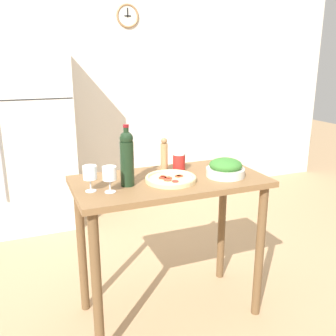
{
  "coord_description": "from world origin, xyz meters",
  "views": [
    {
      "loc": [
        -0.83,
        -2.02,
        1.65
      ],
      "look_at": [
        0.0,
        0.03,
        1.01
      ],
      "focal_mm": 40.0,
      "sensor_mm": 36.0,
      "label": 1
    }
  ],
  "objects_px": {
    "refrigerator": "(31,137)",
    "wine_glass_near": "(109,175)",
    "wine_bottle": "(127,157)",
    "homemade_pizza": "(171,179)",
    "salad_bowl": "(225,168)",
    "salt_canister": "(179,162)",
    "wine_glass_far": "(90,173)",
    "pepper_mill": "(164,156)"
  },
  "relations": [
    {
      "from": "refrigerator",
      "to": "wine_glass_near",
      "type": "xyz_separation_m",
      "value": [
        0.33,
        -1.98,
        0.14
      ]
    },
    {
      "from": "refrigerator",
      "to": "pepper_mill",
      "type": "relative_size",
      "value": 8.11
    },
    {
      "from": "salad_bowl",
      "to": "salt_canister",
      "type": "distance_m",
      "value": 0.31
    },
    {
      "from": "refrigerator",
      "to": "wine_glass_near",
      "type": "distance_m",
      "value": 2.01
    },
    {
      "from": "wine_glass_near",
      "to": "salt_canister",
      "type": "relative_size",
      "value": 1.2
    },
    {
      "from": "refrigerator",
      "to": "pepper_mill",
      "type": "distance_m",
      "value": 1.89
    },
    {
      "from": "pepper_mill",
      "to": "homemade_pizza",
      "type": "bearing_deg",
      "value": -99.93
    },
    {
      "from": "wine_glass_far",
      "to": "homemade_pizza",
      "type": "xyz_separation_m",
      "value": [
        0.48,
        -0.0,
        -0.09
      ]
    },
    {
      "from": "wine_glass_near",
      "to": "homemade_pizza",
      "type": "bearing_deg",
      "value": 7.81
    },
    {
      "from": "wine_glass_far",
      "to": "pepper_mill",
      "type": "height_order",
      "value": "pepper_mill"
    },
    {
      "from": "wine_glass_far",
      "to": "salt_canister",
      "type": "distance_m",
      "value": 0.64
    },
    {
      "from": "wine_glass_near",
      "to": "salad_bowl",
      "type": "distance_m",
      "value": 0.74
    },
    {
      "from": "refrigerator",
      "to": "salt_canister",
      "type": "relative_size",
      "value": 14.82
    },
    {
      "from": "pepper_mill",
      "to": "homemade_pizza",
      "type": "distance_m",
      "value": 0.22
    },
    {
      "from": "refrigerator",
      "to": "wine_bottle",
      "type": "relative_size",
      "value": 5.11
    },
    {
      "from": "wine_glass_far",
      "to": "homemade_pizza",
      "type": "height_order",
      "value": "wine_glass_far"
    },
    {
      "from": "wine_glass_near",
      "to": "homemade_pizza",
      "type": "height_order",
      "value": "wine_glass_near"
    },
    {
      "from": "refrigerator",
      "to": "homemade_pizza",
      "type": "distance_m",
      "value": 2.05
    },
    {
      "from": "refrigerator",
      "to": "salt_canister",
      "type": "distance_m",
      "value": 1.94
    },
    {
      "from": "pepper_mill",
      "to": "refrigerator",
      "type": "bearing_deg",
      "value": 113.35
    },
    {
      "from": "wine_glass_far",
      "to": "salt_canister",
      "type": "bearing_deg",
      "value": 16.21
    },
    {
      "from": "salt_canister",
      "to": "pepper_mill",
      "type": "bearing_deg",
      "value": 170.6
    },
    {
      "from": "refrigerator",
      "to": "wine_glass_near",
      "type": "relative_size",
      "value": 12.39
    },
    {
      "from": "pepper_mill",
      "to": "salt_canister",
      "type": "relative_size",
      "value": 1.83
    },
    {
      "from": "homemade_pizza",
      "to": "pepper_mill",
      "type": "bearing_deg",
      "value": 80.07
    },
    {
      "from": "wine_glass_far",
      "to": "salt_canister",
      "type": "relative_size",
      "value": 1.2
    },
    {
      "from": "wine_bottle",
      "to": "salad_bowl",
      "type": "distance_m",
      "value": 0.63
    },
    {
      "from": "wine_glass_far",
      "to": "homemade_pizza",
      "type": "bearing_deg",
      "value": -0.17
    },
    {
      "from": "wine_bottle",
      "to": "homemade_pizza",
      "type": "relative_size",
      "value": 1.16
    },
    {
      "from": "refrigerator",
      "to": "wine_bottle",
      "type": "height_order",
      "value": "refrigerator"
    },
    {
      "from": "wine_bottle",
      "to": "homemade_pizza",
      "type": "distance_m",
      "value": 0.3
    },
    {
      "from": "wine_bottle",
      "to": "wine_glass_near",
      "type": "distance_m",
      "value": 0.16
    },
    {
      "from": "wine_glass_near",
      "to": "salad_bowl",
      "type": "xyz_separation_m",
      "value": [
        0.74,
        0.02,
        -0.05
      ]
    },
    {
      "from": "salad_bowl",
      "to": "wine_glass_near",
      "type": "bearing_deg",
      "value": -178.62
    },
    {
      "from": "wine_glass_far",
      "to": "salad_bowl",
      "type": "bearing_deg",
      "value": -2.49
    },
    {
      "from": "wine_glass_far",
      "to": "salad_bowl",
      "type": "height_order",
      "value": "wine_glass_far"
    },
    {
      "from": "salad_bowl",
      "to": "salt_canister",
      "type": "relative_size",
      "value": 1.96
    },
    {
      "from": "refrigerator",
      "to": "salad_bowl",
      "type": "distance_m",
      "value": 2.23
    },
    {
      "from": "wine_glass_far",
      "to": "salad_bowl",
      "type": "distance_m",
      "value": 0.84
    },
    {
      "from": "wine_glass_near",
      "to": "pepper_mill",
      "type": "relative_size",
      "value": 0.65
    },
    {
      "from": "refrigerator",
      "to": "homemade_pizza",
      "type": "bearing_deg",
      "value": -69.69
    },
    {
      "from": "wine_glass_near",
      "to": "wine_glass_far",
      "type": "bearing_deg",
      "value": 150.63
    }
  ]
}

